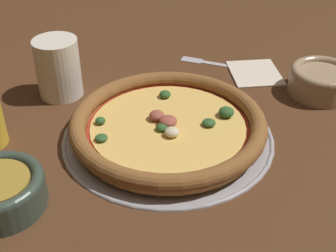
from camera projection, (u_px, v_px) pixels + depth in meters
ground_plane at (168, 137)px, 0.79m from camera, size 3.00×3.00×0.00m
pizza_tray at (168, 135)px, 0.79m from camera, size 0.36×0.36×0.01m
pizza at (168, 125)px, 0.78m from camera, size 0.33×0.33×0.04m
bowl_far at (322, 80)px, 0.89m from camera, size 0.12×0.12×0.05m
drinking_cup at (58, 68)px, 0.88m from camera, size 0.08×0.08×0.11m
napkin at (255, 72)px, 0.97m from camera, size 0.14×0.14×0.01m
fork at (216, 64)px, 1.01m from camera, size 0.15×0.13×0.00m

